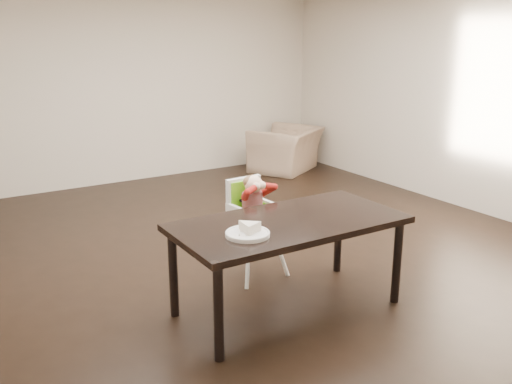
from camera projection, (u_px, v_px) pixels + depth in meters
ground at (264, 255)px, 5.67m from camera, size 7.00×7.00×0.00m
room_walls at (264, 65)px, 5.16m from camera, size 6.02×7.02×2.71m
dining_table at (289, 230)px, 4.42m from camera, size 1.80×0.90×0.75m
high_chair at (251, 205)px, 5.09m from camera, size 0.42×0.42×0.94m
plate at (248, 231)px, 4.06m from camera, size 0.33×0.33×0.09m
armchair at (286, 142)px, 8.95m from camera, size 1.23×1.10×0.90m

